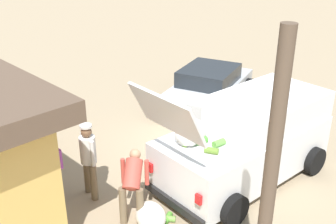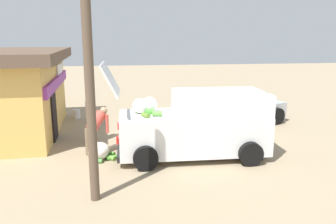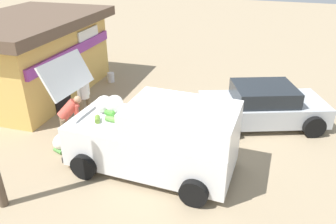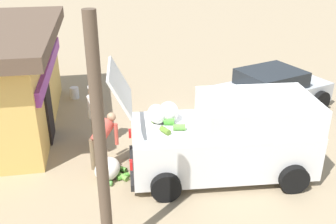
% 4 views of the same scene
% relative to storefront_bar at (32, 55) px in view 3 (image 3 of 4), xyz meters
% --- Properties ---
extents(ground_plane, '(60.00, 60.00, 0.00)m').
position_rel_storefront_bar_xyz_m(ground_plane, '(-1.46, -6.32, -1.55)').
color(ground_plane, '#9E896B').
extents(storefront_bar, '(6.49, 4.51, 3.00)m').
position_rel_storefront_bar_xyz_m(storefront_bar, '(0.00, 0.00, 0.00)').
color(storefront_bar, '#E0B259').
rests_on(storefront_bar, ground_plane).
extents(delivery_van, '(2.30, 4.71, 2.76)m').
position_rel_storefront_bar_xyz_m(delivery_van, '(-3.19, -6.28, -0.60)').
color(delivery_van, white).
rests_on(delivery_van, ground_plane).
extents(parked_sedan, '(3.25, 4.35, 1.32)m').
position_rel_storefront_bar_xyz_m(parked_sedan, '(0.27, -8.65, -0.93)').
color(parked_sedan, '#B2B7BC').
rests_on(parked_sedan, ground_plane).
extents(vendor_standing, '(0.57, 0.38, 1.72)m').
position_rel_storefront_bar_xyz_m(vendor_standing, '(-1.47, -3.10, -0.56)').
color(vendor_standing, '#726047').
rests_on(vendor_standing, ground_plane).
extents(customer_bending, '(0.71, 0.72, 1.41)m').
position_rel_storefront_bar_xyz_m(customer_bending, '(-2.70, -3.33, -0.69)').
color(customer_bending, '#726047').
rests_on(customer_bending, ground_plane).
extents(unloaded_banana_pile, '(0.90, 0.92, 0.49)m').
position_rel_storefront_bar_xyz_m(unloaded_banana_pile, '(-3.14, -3.43, -1.33)').
color(unloaded_banana_pile, silver).
rests_on(unloaded_banana_pile, ground_plane).
extents(paint_bucket, '(0.31, 0.31, 0.40)m').
position_rel_storefront_bar_xyz_m(paint_bucket, '(2.00, -2.19, -1.35)').
color(paint_bucket, silver).
rests_on(paint_bucket, ground_plane).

